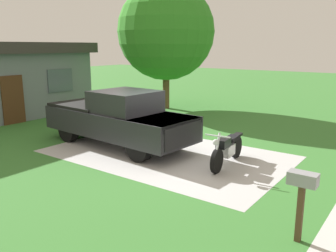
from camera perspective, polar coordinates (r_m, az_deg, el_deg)
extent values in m
plane|color=#397730|center=(11.15, -0.32, -4.54)|extent=(80.00, 80.00, 0.00)
cube|color=#B9B9B9|center=(11.14, -0.32, -4.52)|extent=(4.58, 7.35, 0.01)
cylinder|color=black|center=(9.52, 7.89, -5.63)|extent=(0.67, 0.19, 0.66)
cylinder|color=black|center=(10.91, 11.01, -3.35)|extent=(0.67, 0.19, 0.66)
cube|color=silver|center=(10.21, 9.63, -3.90)|extent=(0.58, 0.32, 0.32)
cube|color=black|center=(9.81, 8.97, -2.73)|extent=(0.54, 0.31, 0.24)
cube|color=black|center=(10.40, 10.27, -2.00)|extent=(0.63, 0.34, 0.12)
cube|color=black|center=(10.82, 11.09, -1.47)|extent=(0.50, 0.25, 0.08)
cylinder|color=silver|center=(9.41, 7.96, -3.49)|extent=(0.34, 0.09, 0.77)
cylinder|color=silver|center=(9.33, 8.02, -1.61)|extent=(0.11, 0.70, 0.04)
sphere|color=silver|center=(9.26, 7.71, -2.61)|extent=(0.16, 0.16, 0.16)
cylinder|color=black|center=(11.53, 1.01, -1.78)|extent=(0.36, 0.86, 0.84)
cylinder|color=black|center=(10.35, -4.72, -3.53)|extent=(0.36, 0.86, 0.84)
cylinder|color=black|center=(13.93, -10.26, 0.57)|extent=(0.36, 0.86, 0.84)
cylinder|color=black|center=(12.97, -15.81, -0.62)|extent=(0.36, 0.86, 0.84)
cube|color=#28282D|center=(12.07, -8.11, 0.61)|extent=(2.37, 5.72, 0.80)
cube|color=#28282D|center=(10.73, -1.52, 0.85)|extent=(2.02, 2.02, 0.20)
cube|color=#28282D|center=(11.64, -6.91, 3.95)|extent=(1.92, 2.02, 0.70)
cube|color=#3F4C56|center=(11.10, -4.05, 3.06)|extent=(1.71, 0.27, 0.60)
cube|color=black|center=(13.20, -12.67, 2.57)|extent=(2.06, 2.52, 0.50)
cube|color=black|center=(10.22, 2.40, -1.49)|extent=(1.70, 0.21, 0.64)
cube|color=#4C3823|center=(6.60, 20.55, -12.86)|extent=(0.10, 0.10, 1.10)
cube|color=gray|center=(6.38, 20.98, -7.97)|extent=(0.26, 0.48, 0.22)
cylinder|color=brown|center=(19.22, -0.32, 6.29)|extent=(0.36, 0.36, 2.30)
sphere|color=#338726|center=(19.11, -0.33, 15.04)|extent=(5.07, 5.07, 5.07)
cube|color=#4C2D19|center=(16.70, -23.77, 3.89)|extent=(1.00, 0.08, 2.10)
cube|color=#4C5966|center=(18.01, -17.02, 7.07)|extent=(1.40, 0.06, 1.10)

